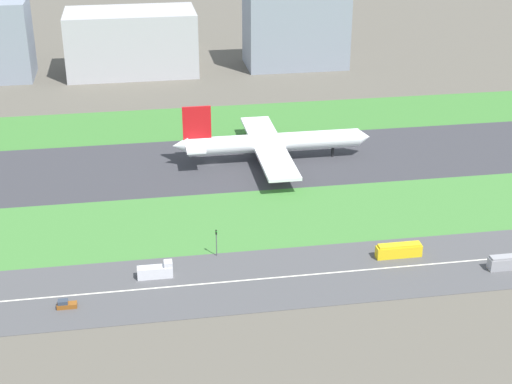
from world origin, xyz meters
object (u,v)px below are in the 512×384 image
at_px(bus_0, 399,250).
at_px(bus_1, 511,262).
at_px(truck_0, 156,271).
at_px(car_2, 66,304).
at_px(office_tower, 296,23).
at_px(airliner, 269,143).
at_px(fuel_tank_west, 165,30).
at_px(hangar_building, 132,42).
at_px(traffic_light, 216,241).

xyz_separation_m(bus_0, bus_1, (25.17, -10.00, 0.00)).
bearing_deg(bus_1, truck_0, -6.67).
xyz_separation_m(car_2, bus_0, (80.91, 10.00, 0.90)).
bearing_deg(office_tower, truck_0, -111.82).
bearing_deg(airliner, bus_0, -73.22).
relative_size(car_2, fuel_tank_west, 0.21).
relative_size(truck_0, office_tower, 0.18).
distance_m(car_2, hangar_building, 193.34).
bearing_deg(car_2, office_tower, -115.94).
relative_size(car_2, bus_1, 0.38).
xyz_separation_m(truck_0, fuel_tank_west, (15.55, 227.00, 7.11)).
distance_m(car_2, truck_0, 22.84).
bearing_deg(bus_1, hangar_building, -65.53).
distance_m(car_2, office_tower, 214.32).
bearing_deg(bus_0, bus_1, -21.67).
distance_m(airliner, bus_1, 90.49).
height_order(bus_0, fuel_tank_west, fuel_tank_west).
xyz_separation_m(hangar_building, office_tower, (74.69, 0.00, 5.77)).
relative_size(car_2, traffic_light, 0.61).
bearing_deg(car_2, bus_1, -180.00).
bearing_deg(bus_0, airliner, 106.78).
distance_m(airliner, truck_0, 78.97).
xyz_separation_m(car_2, hangar_building, (18.69, 192.00, 12.96)).
height_order(car_2, truck_0, truck_0).
relative_size(bus_1, fuel_tank_west, 0.57).
relative_size(car_2, truck_0, 0.52).
height_order(airliner, office_tower, office_tower).
relative_size(bus_1, hangar_building, 0.20).
distance_m(car_2, bus_1, 106.08).
xyz_separation_m(airliner, truck_0, (-39.89, -68.00, -4.56)).
bearing_deg(bus_1, office_tower, -86.22).
height_order(bus_0, traffic_light, traffic_light).
distance_m(bus_0, truck_0, 60.39).
relative_size(truck_0, fuel_tank_west, 0.41).
relative_size(traffic_light, hangar_building, 0.13).
height_order(car_2, traffic_light, traffic_light).
height_order(bus_0, office_tower, office_tower).
bearing_deg(hangar_building, truck_0, -89.42).
xyz_separation_m(airliner, office_tower, (32.97, 114.00, 13.42)).
relative_size(truck_0, bus_1, 0.72).
relative_size(airliner, bus_0, 5.60).
relative_size(car_2, hangar_building, 0.08).
height_order(truck_0, bus_1, truck_0).
distance_m(truck_0, traffic_light, 17.59).
bearing_deg(hangar_building, office_tower, 0.00).
height_order(car_2, fuel_tank_west, fuel_tank_west).
relative_size(airliner, bus_1, 5.60).
bearing_deg(office_tower, fuel_tank_west, 141.86).
bearing_deg(bus_0, car_2, -172.95).
height_order(traffic_light, hangar_building, hangar_building).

